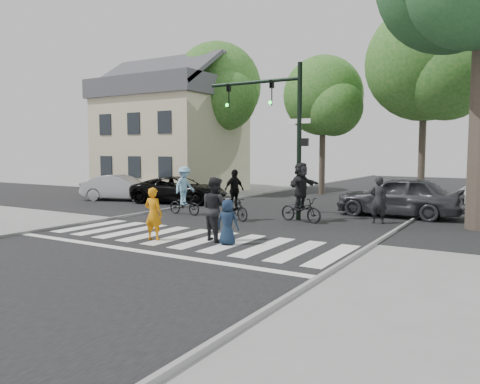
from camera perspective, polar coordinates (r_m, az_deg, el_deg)
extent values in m
plane|color=gray|center=(13.66, -8.41, -6.29)|extent=(120.00, 120.00, 0.00)
cube|color=black|center=(17.74, 1.98, -3.61)|extent=(10.00, 70.00, 0.01)
cube|color=black|center=(20.38, 6.12, -2.50)|extent=(70.00, 10.00, 0.01)
cube|color=gray|center=(20.65, -10.34, -2.33)|extent=(0.10, 70.00, 0.10)
cube|color=gray|center=(15.91, 18.10, -4.70)|extent=(0.10, 70.00, 0.10)
cube|color=silver|center=(17.48, -17.73, -3.96)|extent=(0.55, 3.00, 0.01)
cube|color=silver|center=(16.75, -15.48, -4.30)|extent=(0.55, 3.00, 0.01)
cube|color=silver|center=(16.04, -13.02, -4.65)|extent=(0.55, 3.00, 0.01)
cube|color=silver|center=(15.37, -10.34, -5.02)|extent=(0.55, 3.00, 0.01)
cube|color=silver|center=(14.73, -7.42, -5.42)|extent=(0.55, 3.00, 0.01)
cube|color=silver|center=(14.14, -4.23, -5.84)|extent=(0.55, 3.00, 0.01)
cube|color=silver|center=(13.59, -0.78, -6.27)|extent=(0.55, 3.00, 0.01)
cube|color=silver|center=(13.10, 2.96, -6.70)|extent=(0.55, 3.00, 0.01)
cube|color=silver|center=(12.67, 6.97, -7.14)|extent=(0.55, 3.00, 0.01)
cube|color=silver|center=(12.30, 11.26, -7.57)|extent=(0.55, 3.00, 0.01)
cube|color=silver|center=(12.78, -11.87, -7.10)|extent=(10.00, 0.30, 0.01)
cylinder|color=black|center=(18.07, 7.22, 6.04)|extent=(0.18, 0.18, 6.00)
cylinder|color=black|center=(19.17, 1.69, 13.22)|extent=(4.00, 0.14, 0.14)
imported|color=black|center=(18.73, 3.86, 12.02)|extent=(0.16, 0.20, 1.00)
sphere|color=#19E533|center=(18.58, 3.68, 10.83)|extent=(0.14, 0.14, 0.14)
imported|color=black|center=(19.72, -1.41, 11.67)|extent=(0.16, 0.20, 1.00)
sphere|color=#19E533|center=(19.58, -1.60, 10.54)|extent=(0.14, 0.14, 0.14)
cube|color=black|center=(17.98, 7.87, 6.04)|extent=(0.28, 0.18, 0.30)
cube|color=#FF660C|center=(17.94, 8.19, 6.04)|extent=(0.02, 0.14, 0.20)
cube|color=white|center=(18.10, 7.25, 8.57)|extent=(0.90, 0.04, 0.18)
cylinder|color=brown|center=(34.81, -9.20, 5.48)|extent=(0.36, 0.36, 5.95)
sphere|color=#22631B|center=(35.00, -9.28, 11.05)|extent=(5.20, 5.20, 5.20)
sphere|color=#22631B|center=(33.66, -8.76, 9.85)|extent=(3.64, 3.64, 3.64)
cylinder|color=brown|center=(31.38, -2.80, 6.04)|extent=(0.36, 0.36, 6.44)
sphere|color=#22631B|center=(31.66, -2.83, 12.71)|extent=(5.80, 5.80, 5.80)
sphere|color=#22631B|center=(30.19, -1.91, 11.33)|extent=(4.06, 4.06, 4.06)
cylinder|color=brown|center=(29.08, 10.00, 5.22)|extent=(0.36, 0.36, 5.60)
sphere|color=#22631B|center=(29.27, 10.10, 11.50)|extent=(4.80, 4.80, 4.80)
sphere|color=#22631B|center=(28.18, 11.38, 10.09)|extent=(3.36, 3.36, 3.36)
cylinder|color=brown|center=(26.20, 21.34, 6.21)|extent=(0.36, 0.36, 6.72)
sphere|color=#22631B|center=(26.58, 21.62, 14.50)|extent=(6.00, 6.00, 6.00)
sphere|color=#22631B|center=(25.37, 23.93, 12.70)|extent=(4.20, 4.20, 4.20)
cube|color=beige|center=(31.52, -8.33, 5.59)|extent=(8.00, 7.00, 6.00)
cube|color=#47474C|center=(31.76, -8.41, 12.10)|extent=(8.40, 7.40, 1.20)
cube|color=#47474C|center=(30.51, -10.73, 14.25)|extent=(8.40, 3.69, 2.44)
cube|color=#47474C|center=(33.33, -6.35, 13.52)|extent=(8.40, 3.69, 2.44)
cube|color=black|center=(30.62, -15.99, 3.03)|extent=(1.00, 0.06, 1.30)
cube|color=black|center=(30.65, -16.11, 7.89)|extent=(1.00, 0.06, 1.30)
cube|color=black|center=(28.91, -12.75, 2.99)|extent=(1.00, 0.06, 1.30)
cube|color=black|center=(28.94, -12.85, 8.15)|extent=(1.00, 0.06, 1.30)
cube|color=black|center=(27.29, -9.12, 2.94)|extent=(1.00, 0.06, 1.30)
cube|color=black|center=(27.32, -9.20, 8.40)|extent=(1.00, 0.06, 1.30)
cube|color=gray|center=(27.75, -10.87, 0.26)|extent=(2.00, 1.20, 0.80)
imported|color=orange|center=(14.20, -10.51, -2.64)|extent=(0.63, 0.46, 1.59)
imported|color=#14243A|center=(13.29, -1.52, -3.70)|extent=(0.71, 0.53, 1.31)
imported|color=black|center=(13.89, -3.04, -2.08)|extent=(1.13, 1.02, 1.91)
imported|color=black|center=(19.71, -6.78, -1.55)|extent=(1.63, 0.66, 0.84)
imported|color=#79AFCD|center=(19.63, -6.80, 0.78)|extent=(0.67, 1.08, 1.61)
imported|color=black|center=(17.90, -0.70, -2.08)|extent=(1.57, 0.85, 0.91)
imported|color=black|center=(17.82, -0.71, 0.27)|extent=(0.64, 0.99, 1.56)
imported|color=black|center=(17.70, 7.43, -2.15)|extent=(1.87, 0.96, 0.94)
imported|color=black|center=(17.61, 7.47, 0.74)|extent=(0.85, 1.74, 1.79)
imported|color=black|center=(24.09, -7.37, 0.26)|extent=(5.30, 3.34, 1.36)
imported|color=#A0A1A6|center=(25.92, -14.29, 0.50)|extent=(4.44, 2.78, 1.38)
imported|color=#3A3A3F|center=(19.99, 18.79, -0.50)|extent=(4.92, 2.03, 1.67)
imported|color=black|center=(17.87, 16.50, -0.95)|extent=(0.71, 0.55, 1.74)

